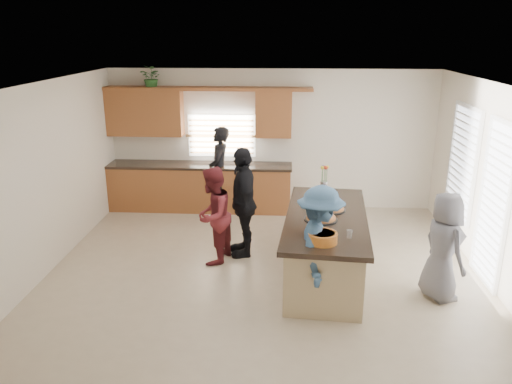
# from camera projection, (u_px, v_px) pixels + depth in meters

# --- Properties ---
(floor) EXTENTS (6.50, 6.50, 0.00)m
(floor) POSITION_uv_depth(u_px,v_px,m) (264.00, 270.00, 7.63)
(floor) COLOR #C4B091
(floor) RESTS_ON ground
(room_shell) EXTENTS (6.52, 6.02, 2.81)m
(room_shell) POSITION_uv_depth(u_px,v_px,m) (265.00, 149.00, 7.04)
(room_shell) COLOR silver
(room_shell) RESTS_ON ground
(back_cabinetry) EXTENTS (4.08, 0.66, 2.46)m
(back_cabinetry) POSITION_uv_depth(u_px,v_px,m) (198.00, 165.00, 10.03)
(back_cabinetry) COLOR brown
(back_cabinetry) RESTS_ON ground
(right_wall_glazing) EXTENTS (0.06, 4.00, 2.25)m
(right_wall_glazing) POSITION_uv_depth(u_px,v_px,m) (496.00, 194.00, 6.90)
(right_wall_glazing) COLOR white
(right_wall_glazing) RESTS_ON ground
(island) EXTENTS (1.38, 2.79, 0.95)m
(island) POSITION_uv_depth(u_px,v_px,m) (325.00, 247.00, 7.34)
(island) COLOR tan
(island) RESTS_ON ground
(platter_front) EXTENTS (0.47, 0.47, 0.19)m
(platter_front) POSITION_uv_depth(u_px,v_px,m) (321.00, 218.00, 7.01)
(platter_front) COLOR black
(platter_front) RESTS_ON island
(platter_mid) EXTENTS (0.41, 0.41, 0.17)m
(platter_mid) POSITION_uv_depth(u_px,v_px,m) (332.00, 209.00, 7.38)
(platter_mid) COLOR black
(platter_mid) RESTS_ON island
(platter_back) EXTENTS (0.39, 0.39, 0.16)m
(platter_back) POSITION_uv_depth(u_px,v_px,m) (319.00, 202.00, 7.66)
(platter_back) COLOR black
(platter_back) RESTS_ON island
(salad_bowl) EXTENTS (0.37, 0.37, 0.13)m
(salad_bowl) POSITION_uv_depth(u_px,v_px,m) (322.00, 237.00, 6.25)
(salad_bowl) COLOR orange
(salad_bowl) RESTS_ON island
(clear_cup) EXTENTS (0.07, 0.07, 0.11)m
(clear_cup) POSITION_uv_depth(u_px,v_px,m) (349.00, 234.00, 6.38)
(clear_cup) COLOR white
(clear_cup) RESTS_ON island
(plate_stack) EXTENTS (0.22, 0.22, 0.05)m
(plate_stack) POSITION_uv_depth(u_px,v_px,m) (323.00, 198.00, 7.88)
(plate_stack) COLOR #A187C5
(plate_stack) RESTS_ON island
(flower_vase) EXTENTS (0.14, 0.14, 0.42)m
(flower_vase) POSITION_uv_depth(u_px,v_px,m) (324.00, 177.00, 8.30)
(flower_vase) COLOR silver
(flower_vase) RESTS_ON island
(potted_plant) EXTENTS (0.53, 0.50, 0.46)m
(potted_plant) POSITION_uv_depth(u_px,v_px,m) (152.00, 78.00, 9.63)
(potted_plant) COLOR #2C6528
(potted_plant) RESTS_ON back_cabinetry
(woman_left_back) EXTENTS (0.44, 0.64, 1.72)m
(woman_left_back) POSITION_uv_depth(u_px,v_px,m) (220.00, 170.00, 9.89)
(woman_left_back) COLOR black
(woman_left_back) RESTS_ON ground
(woman_left_mid) EXTENTS (0.76, 0.87, 1.54)m
(woman_left_mid) POSITION_uv_depth(u_px,v_px,m) (213.00, 216.00, 7.70)
(woman_left_mid) COLOR maroon
(woman_left_mid) RESTS_ON ground
(woman_left_front) EXTENTS (0.62, 1.11, 1.78)m
(woman_left_front) POSITION_uv_depth(u_px,v_px,m) (243.00, 202.00, 7.94)
(woman_left_front) COLOR black
(woman_left_front) RESTS_ON ground
(woman_right_back) EXTENTS (0.78, 1.15, 1.64)m
(woman_right_back) POSITION_uv_depth(u_px,v_px,m) (319.00, 247.00, 6.44)
(woman_right_back) COLOR #3C5F83
(woman_right_back) RESTS_ON ground
(woman_right_front) EXTENTS (0.69, 0.85, 1.51)m
(woman_right_front) POSITION_uv_depth(u_px,v_px,m) (443.00, 247.00, 6.63)
(woman_right_front) COLOR slate
(woman_right_front) RESTS_ON ground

